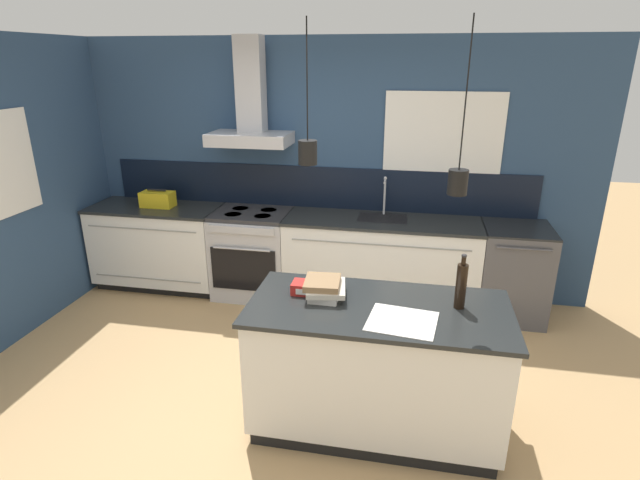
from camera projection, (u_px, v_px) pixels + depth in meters
The scene contains 13 objects.
ground_plane at pixel (263, 397), 3.74m from camera, with size 16.00×16.00×0.00m, color tan.
wall_back at pixel (313, 165), 5.13m from camera, with size 5.60×2.30×2.60m.
wall_left at pixel (15, 190), 4.37m from camera, with size 0.08×3.80×2.60m.
counter_run_left at pixel (160, 246), 5.45m from camera, with size 1.38×0.64×0.91m.
counter_run_sink at pixel (380, 262), 5.01m from camera, with size 1.92×0.64×1.30m.
oven_range at pixel (253, 253), 5.25m from camera, with size 0.77×0.66×0.91m.
dishwasher at pixel (512, 272), 4.79m from camera, with size 0.62×0.65×0.91m.
kitchen_island at pixel (376, 367), 3.31m from camera, with size 1.66×0.80×0.91m.
bottle_on_island at pixel (461, 285), 3.09m from camera, with size 0.07×0.07×0.36m.
book_stack at pixel (325, 288), 3.27m from camera, with size 0.29×0.32×0.12m.
red_supply_box at pixel (307, 288), 3.32m from camera, with size 0.20×0.14×0.08m.
paper_pile at pixel (402, 321), 2.97m from camera, with size 0.44×0.40×0.01m.
yellow_toolbox at pixel (158, 199), 5.25m from camera, with size 0.34×0.18×0.19m.
Camera 1 is at (1.01, -2.97, 2.39)m, focal length 28.00 mm.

